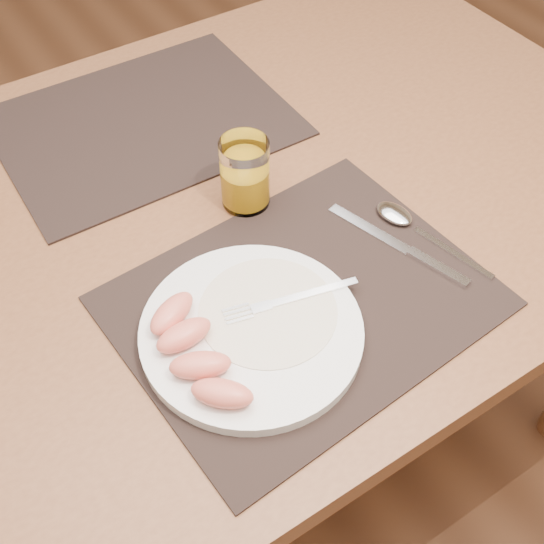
{
  "coord_description": "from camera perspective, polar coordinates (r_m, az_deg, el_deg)",
  "views": [
    {
      "loc": [
        -0.33,
        -0.64,
        1.43
      ],
      "look_at": [
        -0.02,
        -0.17,
        0.77
      ],
      "focal_mm": 45.0,
      "sensor_mm": 36.0,
      "label": 1
    }
  ],
  "objects": [
    {
      "name": "knife",
      "position": [
        0.93,
        11.37,
        1.75
      ],
      "size": [
        0.08,
        0.22,
        0.01
      ],
      "color": "silver",
      "rests_on": "placemat_near"
    },
    {
      "name": "juice_glass",
      "position": [
        0.95,
        -2.27,
        7.99
      ],
      "size": [
        0.07,
        0.07,
        0.1
      ],
      "color": "white",
      "rests_on": "placemat_near"
    },
    {
      "name": "placemat_near",
      "position": [
        0.86,
        2.56,
        -2.43
      ],
      "size": [
        0.47,
        0.38,
        0.0
      ],
      "primitive_type": "cube",
      "rotation": [
        0.0,
        0.0,
        0.07
      ],
      "color": "black",
      "rests_on": "table"
    },
    {
      "name": "ground",
      "position": [
        1.6,
        -2.86,
        -13.75
      ],
      "size": [
        5.0,
        5.0,
        0.0
      ],
      "primitive_type": "plane",
      "color": "brown",
      "rests_on": "ground"
    },
    {
      "name": "fork",
      "position": [
        0.84,
        0.65,
        -2.54
      ],
      "size": [
        0.17,
        0.06,
        0.0
      ],
      "color": "silver",
      "rests_on": "plate"
    },
    {
      "name": "placemat_far",
      "position": [
        1.14,
        -10.7,
        12.16
      ],
      "size": [
        0.45,
        0.36,
        0.0
      ],
      "primitive_type": "cube",
      "rotation": [
        0.0,
        0.0,
        -0.01
      ],
      "color": "black",
      "rests_on": "table"
    },
    {
      "name": "plate_dressing",
      "position": [
        0.83,
        -0.35,
        -3.27
      ],
      "size": [
        0.17,
        0.17,
        0.0
      ],
      "color": "white",
      "rests_on": "plate"
    },
    {
      "name": "grapefruit_wedges",
      "position": [
        0.79,
        -6.56,
        -6.55
      ],
      "size": [
        0.09,
        0.19,
        0.03
      ],
      "color": "#E8775F",
      "rests_on": "plate"
    },
    {
      "name": "spoon",
      "position": [
        0.97,
        10.89,
        4.36
      ],
      "size": [
        0.06,
        0.19,
        0.01
      ],
      "color": "silver",
      "rests_on": "placemat_near"
    },
    {
      "name": "plate",
      "position": [
        0.82,
        -1.73,
        -5.01
      ],
      "size": [
        0.27,
        0.27,
        0.02
      ],
      "primitive_type": "cylinder",
      "color": "white",
      "rests_on": "placemat_near"
    },
    {
      "name": "table",
      "position": [
        1.05,
        -4.24,
        2.74
      ],
      "size": [
        1.4,
        0.9,
        0.75
      ],
      "color": "brown",
      "rests_on": "ground"
    }
  ]
}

